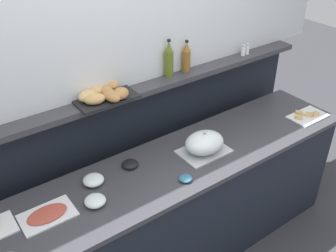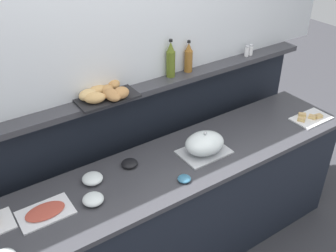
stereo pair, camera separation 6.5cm
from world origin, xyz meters
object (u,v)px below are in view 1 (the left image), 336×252
(cold_cuts_platter, at_px, (47,215))
(glass_bowl_medium, at_px, (93,180))
(glass_bowl_large, at_px, (95,201))
(pepper_shaker, at_px, (247,49))
(vinegar_bottle_amber, at_px, (186,58))
(condiment_bowl_red, at_px, (130,164))
(salt_shaker, at_px, (243,50))
(serving_cloche, at_px, (204,143))
(olive_oil_bottle, at_px, (169,60))
(sandwich_platter_rear, at_px, (307,116))
(bread_basket, at_px, (103,94))
(condiment_bowl_cream, at_px, (186,178))

(cold_cuts_platter, distance_m, glass_bowl_medium, 0.35)
(glass_bowl_large, height_order, pepper_shaker, pepper_shaker)
(cold_cuts_platter, relative_size, vinegar_bottle_amber, 1.28)
(condiment_bowl_red, height_order, vinegar_bottle_amber, vinegar_bottle_amber)
(glass_bowl_medium, xyz_separation_m, salt_shaker, (1.51, 0.28, 0.41))
(serving_cloche, distance_m, glass_bowl_medium, 0.78)
(cold_cuts_platter, relative_size, olive_oil_bottle, 1.09)
(salt_shaker, bearing_deg, vinegar_bottle_amber, 177.36)
(olive_oil_bottle, bearing_deg, vinegar_bottle_amber, -0.14)
(glass_bowl_medium, height_order, olive_oil_bottle, olive_oil_bottle)
(sandwich_platter_rear, xyz_separation_m, bread_basket, (-1.49, 0.53, 0.42))
(sandwich_platter_rear, distance_m, glass_bowl_large, 1.82)
(cold_cuts_platter, height_order, pepper_shaker, pepper_shaker)
(glass_bowl_large, bearing_deg, vinegar_bottle_amber, 24.91)
(cold_cuts_platter, height_order, vinegar_bottle_amber, vinegar_bottle_amber)
(glass_bowl_medium, bearing_deg, cold_cuts_platter, -163.23)
(sandwich_platter_rear, distance_m, cold_cuts_platter, 2.08)
(glass_bowl_large, bearing_deg, sandwich_platter_rear, -2.94)
(condiment_bowl_red, distance_m, olive_oil_bottle, 0.78)
(sandwich_platter_rear, distance_m, salt_shaker, 0.73)
(condiment_bowl_cream, relative_size, salt_shaker, 0.98)
(bread_basket, bearing_deg, pepper_shaker, 0.50)
(serving_cloche, height_order, bread_basket, bread_basket)
(salt_shaker, relative_size, bread_basket, 0.22)
(sandwich_platter_rear, height_order, glass_bowl_medium, glass_bowl_medium)
(glass_bowl_medium, relative_size, pepper_shaker, 1.50)
(condiment_bowl_cream, relative_size, bread_basket, 0.21)
(salt_shaker, distance_m, bread_basket, 1.26)
(serving_cloche, xyz_separation_m, olive_oil_bottle, (0.03, 0.45, 0.45))
(serving_cloche, distance_m, bread_basket, 0.75)
(glass_bowl_large, bearing_deg, serving_cloche, 1.61)
(bread_basket, bearing_deg, salt_shaker, 0.52)
(cold_cuts_platter, height_order, olive_oil_bottle, olive_oil_bottle)
(bread_basket, bearing_deg, serving_cloche, -38.95)
(olive_oil_bottle, bearing_deg, condiment_bowl_cream, -117.19)
(sandwich_platter_rear, xyz_separation_m, condiment_bowl_red, (-1.47, 0.28, 0.01))
(glass_bowl_large, relative_size, pepper_shaker, 1.44)
(salt_shaker, bearing_deg, sandwich_platter_rear, -67.54)
(sandwich_platter_rear, bearing_deg, pepper_shaker, 108.39)
(sandwich_platter_rear, distance_m, bread_basket, 1.64)
(sandwich_platter_rear, relative_size, salt_shaker, 3.55)
(salt_shaker, bearing_deg, cold_cuts_platter, -168.39)
(condiment_bowl_red, relative_size, vinegar_bottle_amber, 0.46)
(salt_shaker, bearing_deg, serving_cloche, -150.29)
(glass_bowl_medium, height_order, salt_shaker, salt_shaker)
(salt_shaker, bearing_deg, condiment_bowl_red, -167.95)
(serving_cloche, relative_size, glass_bowl_medium, 2.61)
(glass_bowl_large, height_order, glass_bowl_medium, glass_bowl_medium)
(glass_bowl_medium, height_order, condiment_bowl_cream, glass_bowl_medium)
(bread_basket, bearing_deg, cold_cuts_platter, -147.87)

